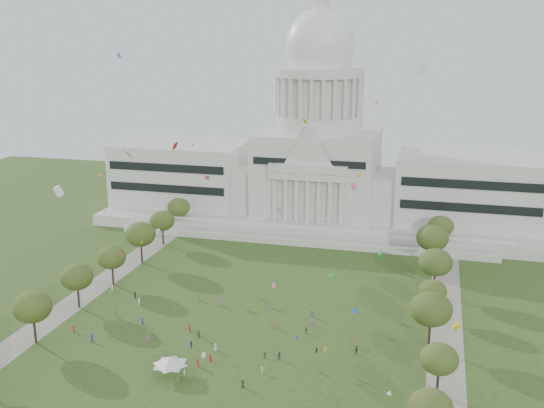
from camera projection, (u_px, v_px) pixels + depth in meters
The scene contains 30 objects.
ground at pixel (220, 360), 139.44m from camera, with size 400.00×400.00×0.00m, color #31491C.
capitol at pixel (318, 163), 239.88m from camera, with size 160.00×64.50×91.30m.
path_left at pixel (94, 288), 179.28m from camera, with size 8.00×160.00×0.04m, color gray.
path_right at pixel (446, 326), 155.67m from camera, with size 8.00×160.00×0.04m, color gray.
row_tree_r_0 at pixel (431, 408), 108.09m from camera, with size 7.67×7.67×10.91m.
row_tree_l_1 at pixel (32, 307), 145.21m from camera, with size 8.86×8.86×12.59m.
row_tree_r_1 at pixel (439, 359), 124.47m from camera, with size 7.58×7.58×10.78m.
row_tree_l_2 at pixel (77, 277), 164.50m from camera, with size 8.42×8.42×11.97m.
row_tree_r_2 at pixel (431, 309), 142.40m from camera, with size 9.55×9.55×13.58m.
row_tree_l_3 at pixel (112, 257), 179.87m from camera, with size 8.12×8.12×11.55m.
row_tree_r_3 at pixel (433, 291), 158.94m from camera, with size 7.01×7.01×9.98m.
row_tree_l_4 at pixel (141, 234), 196.86m from camera, with size 9.29×9.29×13.21m.
row_tree_r_4 at pixel (436, 262), 172.82m from camera, with size 9.19×9.19×13.06m.
row_tree_l_5 at pixel (162, 221), 214.76m from camera, with size 8.33×8.33×11.85m.
row_tree_r_5 at pixel (432, 238), 191.80m from camera, with size 9.82×9.82×13.96m.
row_tree_l_6 at pixel (179, 207), 232.15m from camera, with size 8.19×8.19×11.64m.
row_tree_r_6 at pixel (441, 226), 208.32m from camera, with size 8.42×8.42×11.97m.
event_tent at pixel (170, 360), 132.73m from camera, with size 8.31×8.31×4.29m.
person_0 at pixel (355, 342), 145.92m from camera, with size 0.85×0.55×1.74m, color olive.
person_2 at pixel (357, 351), 141.87m from camera, with size 0.86×0.53×1.78m, color #26262B.
person_3 at pixel (262, 370), 134.04m from camera, with size 0.96×0.49×1.48m, color silver.
person_4 at pixel (265, 355), 140.42m from camera, with size 0.89×0.48×1.51m, color #4C4C51.
person_5 at pixel (199, 334), 149.75m from camera, with size 1.82×0.72×1.96m, color #33723F.
person_6 at pixel (243, 383), 128.66m from camera, with size 0.82×0.53×1.67m, color #26262B.
person_7 at pixel (184, 372), 132.99m from camera, with size 0.60×0.44×1.64m, color silver.
person_8 at pixel (192, 344), 145.05m from camera, with size 0.78×0.48×1.60m, color navy.
person_9 at pixel (279, 356), 139.56m from camera, with size 1.20×0.62×1.85m, color #26262B.
person_10 at pixel (306, 330), 151.81m from camera, with size 0.96×0.52×1.64m, color #26262B.
distant_crowd at pixel (192, 321), 156.90m from camera, with size 64.89×38.66×1.93m.
kite_swarm at pixel (242, 233), 140.45m from camera, with size 94.73×99.99×62.78m.
Camera 1 is at (43.11, -118.88, 69.03)m, focal length 42.00 mm.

